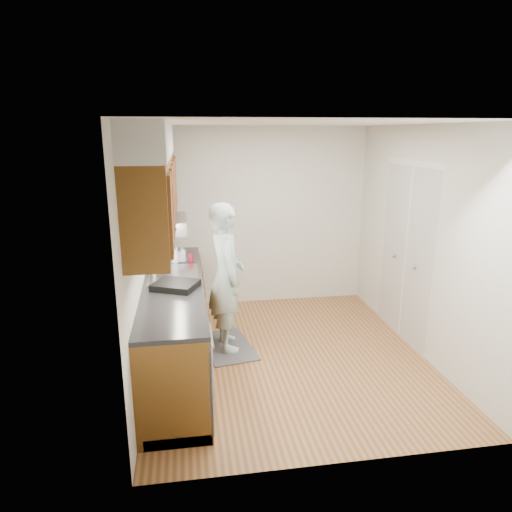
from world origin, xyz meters
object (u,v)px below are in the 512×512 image
(person, at_px, (226,267))
(dish_rack, at_px, (176,285))
(steel_can, at_px, (182,254))
(soap_bottle_b, at_px, (182,254))
(soda_can, at_px, (191,259))
(soap_bottle_a, at_px, (174,252))

(person, xyz_separation_m, dish_rack, (-0.54, -0.55, 0.01))
(person, relative_size, steel_can, 14.30)
(person, xyz_separation_m, soap_bottle_b, (-0.48, 0.43, 0.06))
(soap_bottle_b, relative_size, soda_can, 1.64)
(soap_bottle_b, xyz_separation_m, soda_can, (0.10, -0.11, -0.04))
(person, bearing_deg, dish_rack, 129.05)
(person, height_order, dish_rack, person)
(person, relative_size, soap_bottle_b, 10.47)
(person, relative_size, soap_bottle_a, 7.03)
(person, xyz_separation_m, steel_can, (-0.48, 0.51, 0.04))
(soda_can, xyz_separation_m, steel_can, (-0.10, 0.19, 0.01))
(soap_bottle_a, relative_size, soap_bottle_b, 1.49)
(person, distance_m, soap_bottle_b, 0.65)
(soap_bottle_b, bearing_deg, person, -41.79)
(soda_can, height_order, dish_rack, soda_can)
(soap_bottle_a, height_order, dish_rack, soap_bottle_a)
(person, bearing_deg, soap_bottle_b, 41.99)
(person, distance_m, soda_can, 0.50)
(soap_bottle_a, xyz_separation_m, soap_bottle_b, (0.09, 0.10, -0.04))
(soap_bottle_b, relative_size, steel_can, 1.37)
(soap_bottle_b, height_order, steel_can, soap_bottle_b)
(soap_bottle_a, bearing_deg, person, -30.11)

